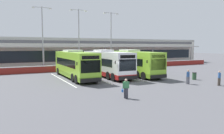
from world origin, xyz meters
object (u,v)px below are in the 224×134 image
(lamp_post_east, at_px, (111,36))
(litter_bin, at_px, (194,76))
(coach_bus_centre, at_px, (133,63))
(lamp_post_centre, at_px, (79,35))
(lamp_post_west, at_px, (43,34))
(pedestrian_child, at_px, (219,78))
(pedestrian_with_handbag, at_px, (126,88))
(pedestrian_in_dark_coat, at_px, (188,76))
(coach_bus_leftmost, at_px, (75,65))
(coach_bus_left_centre, at_px, (106,64))

(lamp_post_east, bearing_deg, litter_bin, -83.38)
(coach_bus_centre, height_order, lamp_post_centre, lamp_post_centre)
(lamp_post_west, distance_m, lamp_post_east, 13.29)
(pedestrian_child, relative_size, lamp_post_centre, 0.15)
(pedestrian_child, bearing_deg, lamp_post_west, 122.03)
(pedestrian_with_handbag, distance_m, lamp_post_centre, 24.24)
(pedestrian_in_dark_coat, height_order, pedestrian_child, same)
(lamp_post_centre, bearing_deg, lamp_post_west, 176.19)
(litter_bin, bearing_deg, pedestrian_in_dark_coat, -147.89)
(coach_bus_leftmost, relative_size, pedestrian_with_handbag, 7.51)
(pedestrian_in_dark_coat, relative_size, litter_bin, 1.74)
(pedestrian_child, bearing_deg, coach_bus_left_centre, 122.02)
(coach_bus_centre, relative_size, pedestrian_with_handbag, 7.51)
(pedestrian_in_dark_coat, relative_size, pedestrian_child, 1.00)
(coach_bus_leftmost, relative_size, pedestrian_child, 7.51)
(pedestrian_in_dark_coat, distance_m, lamp_post_centre, 22.21)
(pedestrian_with_handbag, height_order, lamp_post_centre, lamp_post_centre)
(coach_bus_leftmost, xyz_separation_m, pedestrian_with_handbag, (0.26, -13.04, -0.93))
(coach_bus_centre, xyz_separation_m, pedestrian_with_handbag, (-8.26, -12.01, -0.93))
(lamp_post_west, bearing_deg, lamp_post_east, 1.02)
(pedestrian_in_dark_coat, bearing_deg, lamp_post_west, 120.22)
(litter_bin, bearing_deg, coach_bus_leftmost, 147.59)
(coach_bus_centre, bearing_deg, pedestrian_child, -72.06)
(coach_bus_left_centre, relative_size, lamp_post_west, 1.11)
(pedestrian_in_dark_coat, xyz_separation_m, lamp_post_centre, (-5.94, 20.70, 5.42))
(pedestrian_child, distance_m, lamp_post_east, 24.25)
(coach_bus_leftmost, xyz_separation_m, litter_bin, (13.22, -8.39, -1.32))
(coach_bus_left_centre, height_order, lamp_post_east, lamp_post_east)
(coach_bus_leftmost, bearing_deg, pedestrian_child, -45.82)
(coach_bus_centre, xyz_separation_m, lamp_post_east, (2.44, 11.97, 4.50))
(coach_bus_centre, bearing_deg, lamp_post_centre, 111.63)
(lamp_post_west, distance_m, litter_bin, 25.30)
(pedestrian_with_handbag, relative_size, pedestrian_in_dark_coat, 1.00)
(lamp_post_west, height_order, litter_bin, lamp_post_west)
(lamp_post_centre, bearing_deg, pedestrian_child, -70.22)
(coach_bus_leftmost, bearing_deg, lamp_post_east, 44.93)
(lamp_post_east, bearing_deg, coach_bus_centre, -101.53)
(coach_bus_leftmost, xyz_separation_m, lamp_post_centre, (4.04, 10.29, 4.50))
(coach_bus_left_centre, relative_size, lamp_post_east, 1.11)
(coach_bus_centre, bearing_deg, coach_bus_leftmost, 173.15)
(coach_bus_left_centre, xyz_separation_m, litter_bin, (8.66, -8.11, -1.32))
(coach_bus_centre, distance_m, pedestrian_child, 12.25)
(pedestrian_with_handbag, bearing_deg, pedestrian_child, 1.84)
(coach_bus_left_centre, bearing_deg, pedestrian_with_handbag, -108.59)
(coach_bus_left_centre, bearing_deg, litter_bin, -43.12)
(pedestrian_with_handbag, height_order, pedestrian_child, same)
(pedestrian_with_handbag, xyz_separation_m, litter_bin, (12.95, 4.65, -0.39))
(pedestrian_in_dark_coat, xyz_separation_m, litter_bin, (3.23, 2.03, -0.41))
(pedestrian_child, distance_m, lamp_post_centre, 24.97)
(coach_bus_left_centre, height_order, litter_bin, coach_bus_left_centre)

